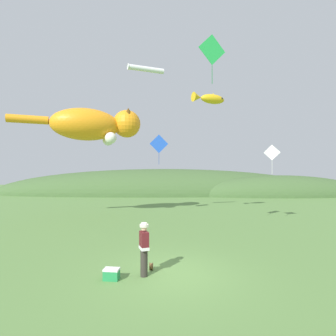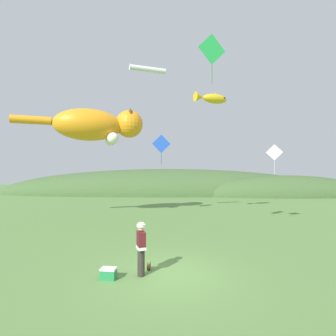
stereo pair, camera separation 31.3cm
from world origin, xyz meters
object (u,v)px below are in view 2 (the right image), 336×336
(kite_diamond_blue, at_px, (161,144))
(kite_tube_streamer, at_px, (147,69))
(kite_diamond_green, at_px, (212,49))
(kite_diamond_white, at_px, (274,153))
(kite_giant_cat, at_px, (97,125))
(kite_spool, at_px, (149,266))
(festival_attendant, at_px, (141,247))
(picnic_cooler, at_px, (108,273))
(kite_fish_windsock, at_px, (212,98))

(kite_diamond_blue, bearing_deg, kite_tube_streamer, -109.18)
(kite_diamond_green, bearing_deg, kite_diamond_white, 42.29)
(kite_giant_cat, distance_m, kite_diamond_white, 12.70)
(kite_spool, relative_size, kite_diamond_blue, 0.11)
(kite_diamond_green, bearing_deg, festival_attendant, -129.56)
(kite_tube_streamer, relative_size, kite_diamond_blue, 1.07)
(kite_giant_cat, bearing_deg, kite_diamond_blue, 13.05)
(kite_tube_streamer, bearing_deg, picnic_cooler, -92.87)
(kite_spool, distance_m, kite_diamond_white, 11.41)
(kite_fish_windsock, height_order, kite_tube_streamer, kite_tube_streamer)
(kite_spool, bearing_deg, kite_diamond_blue, 89.26)
(kite_giant_cat, distance_m, kite_diamond_blue, 5.09)
(kite_tube_streamer, distance_m, kite_diamond_green, 6.93)
(kite_spool, xyz_separation_m, kite_giant_cat, (-4.65, 10.38, 6.81))
(kite_giant_cat, distance_m, kite_fish_windsock, 8.79)
(kite_diamond_white, bearing_deg, kite_giant_cat, 165.89)
(kite_spool, height_order, kite_fish_windsock, kite_fish_windsock)
(kite_tube_streamer, bearing_deg, kite_diamond_white, -10.64)
(kite_spool, bearing_deg, kite_fish_windsock, 68.73)
(kite_giant_cat, relative_size, kite_diamond_green, 3.73)
(kite_diamond_white, xyz_separation_m, kite_diamond_green, (-4.69, -4.26, 4.62))
(kite_spool, xyz_separation_m, kite_diamond_blue, (0.15, 11.49, 5.53))
(kite_fish_windsock, bearing_deg, kite_giant_cat, 177.74)
(picnic_cooler, distance_m, kite_diamond_blue, 13.53)
(picnic_cooler, bearing_deg, kite_diamond_white, 43.06)
(festival_attendant, relative_size, kite_giant_cat, 0.20)
(kite_spool, distance_m, kite_tube_streamer, 13.77)
(kite_spool, height_order, kite_diamond_blue, kite_diamond_blue)
(kite_fish_windsock, distance_m, kite_diamond_blue, 5.18)
(kite_fish_windsock, xyz_separation_m, kite_diamond_green, (-1.14, -6.97, 0.38))
(kite_fish_windsock, relative_size, kite_diamond_blue, 1.14)
(festival_attendant, bearing_deg, kite_fish_windsock, 68.71)
(festival_attendant, height_order, kite_giant_cat, kite_giant_cat)
(kite_diamond_blue, xyz_separation_m, kite_diamond_green, (2.63, -8.42, 3.63))
(kite_spool, bearing_deg, kite_diamond_green, 47.93)
(kite_diamond_green, bearing_deg, kite_spool, -132.07)
(festival_attendant, bearing_deg, kite_diamond_white, 45.76)
(kite_diamond_white, xyz_separation_m, kite_diamond_blue, (-7.31, 4.16, 0.99))
(kite_diamond_green, bearing_deg, kite_giant_cat, 135.47)
(festival_attendant, height_order, kite_diamond_white, kite_diamond_white)
(kite_giant_cat, relative_size, kite_tube_streamer, 3.47)
(kite_diamond_blue, bearing_deg, kite_diamond_white, -29.61)
(kite_giant_cat, xyz_separation_m, kite_diamond_blue, (4.80, 1.11, -1.28))
(kite_tube_streamer, height_order, kite_diamond_blue, kite_tube_streamer)
(kite_tube_streamer, bearing_deg, kite_diamond_blue, 70.82)
(festival_attendant, distance_m, kite_spool, 1.01)
(kite_diamond_white, relative_size, kite_diamond_blue, 0.80)
(kite_diamond_blue, bearing_deg, festival_attendant, -91.74)
(festival_attendant, distance_m, kite_giant_cat, 13.23)
(festival_attendant, relative_size, picnic_cooler, 3.35)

